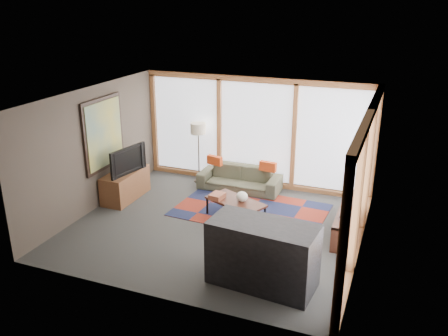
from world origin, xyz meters
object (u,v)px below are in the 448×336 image
at_px(floor_lamp, 199,153).
at_px(television, 125,160).
at_px(tv_console, 126,185).
at_px(bar_counter, 263,254).
at_px(coffee_table, 236,210).
at_px(bookshelf, 348,219).
at_px(sofa, 240,179).

bearing_deg(floor_lamp, television, -123.82).
bearing_deg(tv_console, bar_counter, -28.88).
xyz_separation_m(coffee_table, bookshelf, (2.20, 0.30, 0.04)).
height_order(floor_lamp, tv_console, floor_lamp).
distance_m(sofa, tv_console, 2.62).
distance_m(floor_lamp, bookshelf, 4.01).
relative_size(tv_console, bar_counter, 0.77).
relative_size(sofa, bar_counter, 1.15).
xyz_separation_m(sofa, bar_counter, (1.62, -3.51, 0.25)).
distance_m(floor_lamp, bar_counter, 4.57).
bearing_deg(bookshelf, floor_lamp, 160.46).
distance_m(coffee_table, bar_counter, 2.37).
bearing_deg(sofa, bookshelf, -24.67).
bearing_deg(floor_lamp, bookshelf, -19.54).
relative_size(sofa, television, 1.82).
bearing_deg(coffee_table, tv_console, 177.93).
xyz_separation_m(floor_lamp, tv_console, (-1.12, -1.53, -0.42)).
relative_size(sofa, coffee_table, 1.58).
bearing_deg(sofa, floor_lamp, 172.07).
xyz_separation_m(television, bar_counter, (3.79, -2.08, -0.41)).
distance_m(bookshelf, tv_console, 4.87).
height_order(sofa, bookshelf, sofa).
bearing_deg(bar_counter, sofa, 120.12).
distance_m(coffee_table, television, 2.71).
xyz_separation_m(bookshelf, television, (-4.81, -0.25, 0.69)).
relative_size(coffee_table, bookshelf, 0.62).
height_order(sofa, television, television).
distance_m(coffee_table, tv_console, 2.67).
bearing_deg(bar_counter, floor_lamp, 132.07).
height_order(television, bar_counter, television).
relative_size(coffee_table, tv_console, 0.95).
bearing_deg(floor_lamp, tv_console, -126.03).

